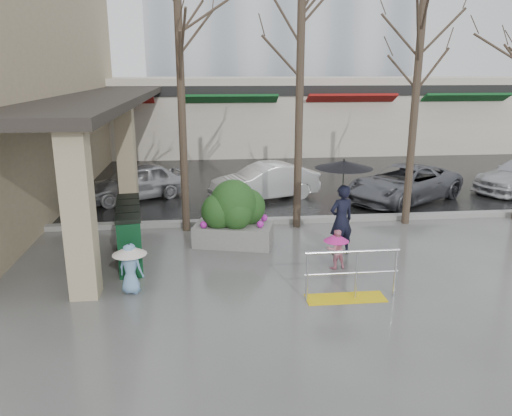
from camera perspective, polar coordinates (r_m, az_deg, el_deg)
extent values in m
plane|color=#51514F|center=(11.15, 1.96, -7.92)|extent=(120.00, 120.00, 0.00)
cube|color=black|center=(32.45, -3.49, 7.71)|extent=(120.00, 36.00, 0.01)
cube|color=gray|center=(14.85, -0.18, -1.52)|extent=(120.00, 0.30, 0.15)
cube|color=#2D2823|center=(18.44, -16.93, 12.40)|extent=(2.80, 18.00, 0.25)
cube|color=tan|center=(10.28, -19.59, -0.54)|extent=(0.55, 0.55, 3.50)
cube|color=tan|center=(16.52, -14.57, 5.71)|extent=(0.55, 0.55, 3.50)
cube|color=beige|center=(28.43, 0.94, 10.67)|extent=(34.00, 6.00, 4.00)
cube|color=maroon|center=(25.67, -16.60, 11.41)|extent=(4.50, 1.68, 0.87)
cube|color=#0F4C1E|center=(25.31, -2.84, 11.97)|extent=(4.50, 1.68, 0.87)
cube|color=maroon|center=(26.34, 10.60, 11.87)|extent=(4.50, 1.68, 0.87)
cube|color=#0F4C1E|center=(28.63, 22.42, 11.26)|extent=(4.50, 1.68, 0.87)
cube|color=black|center=(25.47, 1.77, 13.24)|extent=(34.00, 0.35, 0.50)
cube|color=yellow|center=(10.33, 10.18, -10.09)|extent=(1.60, 0.50, 0.02)
cylinder|color=silver|center=(9.94, 5.84, -7.87)|extent=(0.05, 0.05, 1.00)
cylinder|color=silver|center=(10.19, 11.40, -7.52)|extent=(0.05, 0.05, 1.00)
cylinder|color=silver|center=(10.45, 15.63, -7.20)|extent=(0.05, 0.05, 1.00)
cylinder|color=silver|center=(9.98, 11.01, -4.91)|extent=(1.90, 0.06, 0.06)
cylinder|color=silver|center=(10.14, 10.87, -7.30)|extent=(1.90, 0.04, 0.04)
cylinder|color=#382B21|center=(13.77, -8.48, 11.07)|extent=(0.22, 0.22, 6.80)
cylinder|color=#382B21|center=(14.00, 4.98, 11.67)|extent=(0.22, 0.22, 7.00)
cylinder|color=#382B21|center=(15.00, 17.63, 10.31)|extent=(0.22, 0.22, 6.50)
imported|color=black|center=(12.37, 9.72, -1.37)|extent=(0.74, 0.60, 1.77)
cylinder|color=black|center=(12.14, 9.91, 2.75)|extent=(0.02, 0.02, 1.12)
cone|color=black|center=(12.05, 10.02, 4.93)|extent=(1.39, 1.39, 0.18)
sphere|color=black|center=(12.03, 10.04, 5.44)|extent=(0.05, 0.05, 0.05)
imported|color=pink|center=(11.62, 9.12, -4.65)|extent=(0.51, 0.43, 0.93)
cylinder|color=black|center=(11.56, 9.15, -3.85)|extent=(0.02, 0.02, 0.40)
cone|color=#D3218D|center=(11.52, 9.18, -3.33)|extent=(0.58, 0.58, 0.18)
sphere|color=black|center=(11.49, 9.20, -2.81)|extent=(0.05, 0.05, 0.05)
imported|color=#719DC9|center=(10.54, -14.14, -6.73)|extent=(0.60, 0.49, 1.05)
cylinder|color=black|center=(10.45, -14.23, -5.48)|extent=(0.02, 0.02, 0.49)
cone|color=silver|center=(10.40, -14.28, -4.68)|extent=(0.70, 0.70, 0.18)
sphere|color=black|center=(10.36, -14.33, -4.11)|extent=(0.05, 0.05, 0.05)
cube|color=slate|center=(13.05, -2.58, -3.05)|extent=(2.18, 1.47, 0.55)
ellipsoid|color=#123813|center=(12.81, -2.62, 0.44)|extent=(1.22, 1.10, 1.28)
sphere|color=#123813|center=(12.73, -4.32, -0.40)|extent=(0.88, 0.88, 0.88)
sphere|color=#123813|center=(13.03, -0.96, 0.11)|extent=(0.93, 0.93, 0.93)
cube|color=#0E3D1F|center=(11.40, -14.21, -4.47)|extent=(0.58, 0.58, 1.26)
cube|color=black|center=(11.19, -14.44, -1.18)|extent=(0.62, 0.62, 0.09)
cube|color=black|center=(11.99, -14.22, -3.47)|extent=(0.58, 0.58, 1.26)
cube|color=black|center=(11.79, -14.44, -0.32)|extent=(0.62, 0.62, 0.09)
cube|color=#0D3A13|center=(12.59, -14.22, -2.56)|extent=(0.58, 0.58, 1.26)
cube|color=black|center=(12.40, -14.43, 0.45)|extent=(0.62, 0.62, 0.09)
cube|color=black|center=(13.19, -14.23, -1.73)|extent=(0.58, 0.58, 1.26)
cube|color=black|center=(13.01, -14.43, 1.16)|extent=(0.62, 0.62, 0.09)
imported|color=#AAABAF|center=(17.99, -13.65, 2.91)|extent=(3.96, 3.08, 1.26)
imported|color=white|center=(17.53, 1.02, 3.03)|extent=(4.05, 2.55, 1.26)
imported|color=slate|center=(18.00, 16.54, 2.71)|extent=(4.95, 4.17, 1.26)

